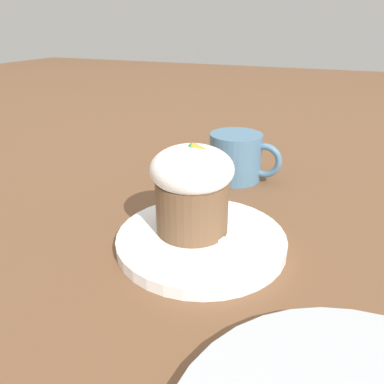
{
  "coord_description": "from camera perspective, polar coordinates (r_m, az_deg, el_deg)",
  "views": [
    {
      "loc": [
        0.14,
        -0.37,
        0.26
      ],
      "look_at": [
        -0.02,
        0.01,
        0.07
      ],
      "focal_mm": 35.0,
      "sensor_mm": 36.0,
      "label": 1
    }
  ],
  "objects": [
    {
      "name": "coffee_cup",
      "position": [
        0.66,
        6.86,
        5.33
      ],
      "size": [
        0.13,
        0.09,
        0.08
      ],
      "color": "teal",
      "rests_on": "ground_plane"
    },
    {
      "name": "carrot_cake",
      "position": [
        0.45,
        0.0,
        0.73
      ],
      "size": [
        0.1,
        0.1,
        0.12
      ],
      "color": "brown",
      "rests_on": "dessert_plate"
    },
    {
      "name": "ground_plane",
      "position": [
        0.48,
        1.4,
        -8.07
      ],
      "size": [
        4.0,
        4.0,
        0.0
      ],
      "primitive_type": "plane",
      "color": "brown"
    },
    {
      "name": "spoon",
      "position": [
        0.46,
        2.44,
        -6.97
      ],
      "size": [
        0.12,
        0.04,
        0.01
      ],
      "color": "silver",
      "rests_on": "dessert_plate"
    },
    {
      "name": "dessert_plate",
      "position": [
        0.47,
        1.41,
        -7.31
      ],
      "size": [
        0.21,
        0.21,
        0.02
      ],
      "color": "white",
      "rests_on": "ground_plane"
    }
  ]
}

